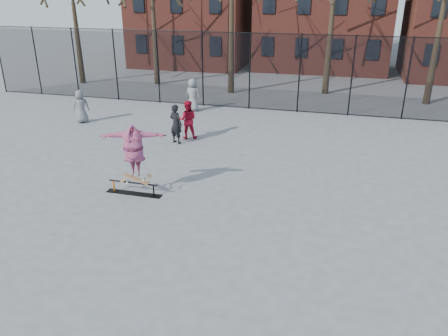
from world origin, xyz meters
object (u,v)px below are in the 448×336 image
(skater, at_px, (134,155))
(bystander_red, at_px, (188,120))
(skate_rail, at_px, (134,189))
(skateboard, at_px, (136,181))
(bystander_black, at_px, (176,124))
(bystander_grey, at_px, (81,107))
(bystander_extra, at_px, (193,95))

(skater, distance_m, bystander_red, 5.74)
(skate_rail, distance_m, skater, 1.20)
(skate_rail, xyz_separation_m, skateboard, (0.12, 0.00, 0.31))
(skate_rail, height_order, skateboard, skateboard)
(bystander_black, relative_size, bystander_red, 1.00)
(skateboard, xyz_separation_m, bystander_black, (-0.55, 4.98, 0.37))
(skater, relative_size, bystander_grey, 1.28)
(skateboard, height_order, bystander_grey, bystander_grey)
(skate_rail, xyz_separation_m, bystander_red, (-0.16, 5.71, 0.68))
(skater, relative_size, bystander_red, 1.22)
(bystander_black, bearing_deg, skate_rail, 116.05)
(skater, distance_m, bystander_extra, 10.15)
(bystander_grey, height_order, bystander_black, bystander_black)
(skateboard, distance_m, bystander_extra, 10.14)
(bystander_black, xyz_separation_m, bystander_red, (0.26, 0.73, 0.00))
(bystander_grey, bearing_deg, bystander_extra, -177.04)
(skate_rail, bearing_deg, bystander_grey, 131.90)
(skater, bearing_deg, skate_rail, 162.25)
(skater, xyz_separation_m, bystander_black, (-0.55, 4.98, -0.52))
(skater, xyz_separation_m, bystander_extra, (-1.52, 10.02, -0.49))
(skate_rail, height_order, bystander_grey, bystander_grey)
(skateboard, bearing_deg, bystander_red, 92.88)
(skate_rail, distance_m, bystander_black, 5.05)
(skateboard, height_order, skater, skater)
(bystander_grey, height_order, bystander_extra, bystander_extra)
(skater, relative_size, bystander_extra, 1.18)
(skateboard, bearing_deg, bystander_black, 96.25)
(bystander_extra, bearing_deg, skateboard, 107.64)
(skate_rail, relative_size, bystander_black, 1.12)
(skate_rail, xyz_separation_m, bystander_black, (-0.42, 4.98, 0.67))
(skateboard, relative_size, skater, 0.46)
(bystander_black, distance_m, bystander_extra, 5.13)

